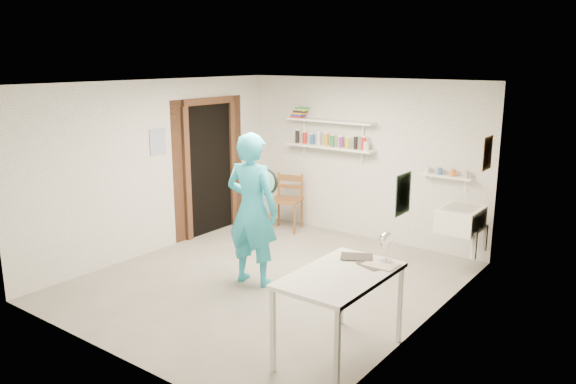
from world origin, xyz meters
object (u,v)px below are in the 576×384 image
Objects in this scene: belfast_sink at (460,219)px; desk_lamp at (387,240)px; work_table at (340,315)px; man at (252,210)px; wall_clock at (265,181)px; wooden_chair at (286,200)px.

belfast_sink is 3.94× the size of desk_lamp.
desk_lamp is at bearing 67.58° from work_table.
wall_clock is (0.03, 0.22, 0.31)m from man.
man reaches higher than wall_clock.
man is at bearing 153.87° from work_table.
wall_clock is 2.16m from wooden_chair.
desk_lamp reaches higher than wooden_chair.
wooden_chair reaches higher than belfast_sink.
wall_clock is at bearing 162.91° from desk_lamp.
man is at bearing -135.22° from belfast_sink.
work_table is at bearing -39.92° from wall_clock.
work_table is (1.76, -0.86, -0.52)m from man.
man is 5.56× the size of wall_clock.
wall_clock is at bearing -138.32° from belfast_sink.
wooden_chair reaches higher than work_table.
belfast_sink is 0.32× the size of man.
man is (-1.87, -1.85, 0.23)m from belfast_sink.
wooden_chair is 6.40× the size of desk_lamp.
man reaches higher than belfast_sink.
belfast_sink is 0.62× the size of wooden_chair.
desk_lamp is at bearing -87.66° from belfast_sink.
wall_clock is at bearing -105.81° from man.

